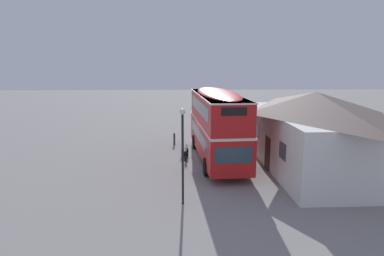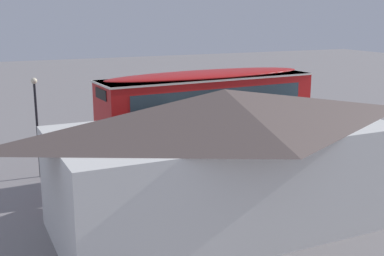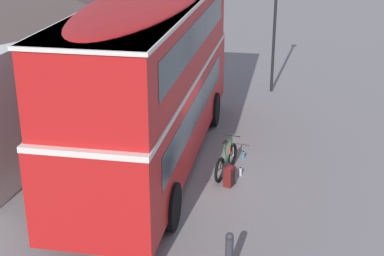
{
  "view_description": "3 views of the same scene",
  "coord_description": "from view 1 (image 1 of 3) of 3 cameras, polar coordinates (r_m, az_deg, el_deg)",
  "views": [
    {
      "loc": [
        23.56,
        -1.51,
        6.65
      ],
      "look_at": [
        0.04,
        -0.7,
        2.11
      ],
      "focal_mm": 32.09,
      "sensor_mm": 36.0,
      "label": 1
    },
    {
      "loc": [
        10.84,
        21.42,
        7.41
      ],
      "look_at": [
        0.62,
        -1.23,
        1.61
      ],
      "focal_mm": 46.66,
      "sensor_mm": 36.0,
      "label": 2
    },
    {
      "loc": [
        -13.17,
        -3.64,
        6.92
      ],
      "look_at": [
        -0.17,
        -0.36,
        1.58
      ],
      "focal_mm": 53.92,
      "sensor_mm": 36.0,
      "label": 3
    }
  ],
  "objects": [
    {
      "name": "water_bottle_clear_plastic",
      "position": [
        23.82,
        -1.86,
        -5.01
      ],
      "size": [
        0.08,
        0.08,
        0.25
      ],
      "color": "silver",
      "rests_on": "ground"
    },
    {
      "name": "street_lamp",
      "position": [
        15.83,
        -1.57,
        -3.04
      ],
      "size": [
        0.28,
        0.28,
        4.58
      ],
      "color": "black",
      "rests_on": "ground"
    },
    {
      "name": "touring_bicycle",
      "position": [
        23.81,
        -0.94,
        -4.37
      ],
      "size": [
        1.68,
        0.46,
        1.03
      ],
      "color": "black",
      "rests_on": "ground"
    },
    {
      "name": "water_bottle_blue_sports",
      "position": [
        22.78,
        -1.6,
        -5.77
      ],
      "size": [
        0.07,
        0.07,
        0.24
      ],
      "color": "#338CBF",
      "rests_on": "ground"
    },
    {
      "name": "ground_plane",
      "position": [
        24.53,
        1.63,
        -4.82
      ],
      "size": [
        120.0,
        120.0,
        0.0
      ],
      "primitive_type": "plane",
      "color": "gray"
    },
    {
      "name": "pub_building",
      "position": [
        22.52,
        19.55,
        -0.37
      ],
      "size": [
        12.06,
        6.27,
        4.88
      ],
      "color": "silver",
      "rests_on": "ground"
    },
    {
      "name": "kerb_bollard",
      "position": [
        28.02,
        -2.96,
        -1.78
      ],
      "size": [
        0.16,
        0.16,
        0.97
      ],
      "color": "#333338",
      "rests_on": "ground"
    },
    {
      "name": "double_decker_bus",
      "position": [
        23.22,
        4.2,
        0.96
      ],
      "size": [
        10.64,
        3.2,
        4.79
      ],
      "color": "black",
      "rests_on": "ground"
    },
    {
      "name": "backpack_on_ground",
      "position": [
        24.41,
        -1.45,
        -4.17
      ],
      "size": [
        0.33,
        0.31,
        0.58
      ],
      "color": "maroon",
      "rests_on": "ground"
    }
  ]
}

